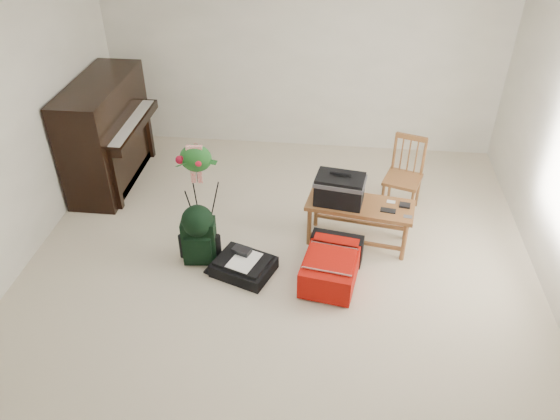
# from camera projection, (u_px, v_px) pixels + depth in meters

# --- Properties ---
(floor) EXTENTS (5.00, 5.50, 0.01)m
(floor) POSITION_uv_depth(u_px,v_px,m) (277.00, 279.00, 5.24)
(floor) COLOR beige
(floor) RESTS_ON ground
(ceiling) EXTENTS (5.00, 5.50, 0.01)m
(ceiling) POSITION_uv_depth(u_px,v_px,m) (276.00, 12.00, 3.80)
(ceiling) COLOR white
(ceiling) RESTS_ON wall_back
(wall_back) EXTENTS (5.00, 0.04, 2.50)m
(wall_back) POSITION_uv_depth(u_px,v_px,m) (302.00, 54.00, 6.75)
(wall_back) COLOR white
(wall_back) RESTS_ON floor
(piano) EXTENTS (0.71, 1.50, 1.25)m
(piano) POSITION_uv_depth(u_px,v_px,m) (108.00, 135.00, 6.39)
(piano) COLOR black
(piano) RESTS_ON floor
(bench) EXTENTS (1.12, 0.58, 0.82)m
(bench) POSITION_uv_depth(u_px,v_px,m) (346.00, 195.00, 5.39)
(bench) COLOR brown
(bench) RESTS_ON floor
(dining_chair) EXTENTS (0.47, 0.47, 0.87)m
(dining_chair) POSITION_uv_depth(u_px,v_px,m) (403.00, 176.00, 5.97)
(dining_chair) COLOR brown
(dining_chair) RESTS_ON floor
(red_suitcase) EXTENTS (0.60, 0.80, 0.31)m
(red_suitcase) POSITION_uv_depth(u_px,v_px,m) (331.00, 262.00, 5.19)
(red_suitcase) COLOR #BE0D08
(red_suitcase) RESTS_ON floor
(black_duffel) EXTENTS (0.66, 0.60, 0.23)m
(black_duffel) POSITION_uv_depth(u_px,v_px,m) (244.00, 265.00, 5.28)
(black_duffel) COLOR black
(black_duffel) RESTS_ON floor
(green_backpack) EXTENTS (0.34, 0.31, 0.64)m
(green_backpack) POSITION_uv_depth(u_px,v_px,m) (198.00, 232.00, 5.27)
(green_backpack) COLOR black
(green_backpack) RESTS_ON floor
(flower_stand) EXTENTS (0.41, 0.41, 1.23)m
(flower_stand) POSITION_uv_depth(u_px,v_px,m) (200.00, 199.00, 5.29)
(flower_stand) COLOR black
(flower_stand) RESTS_ON floor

